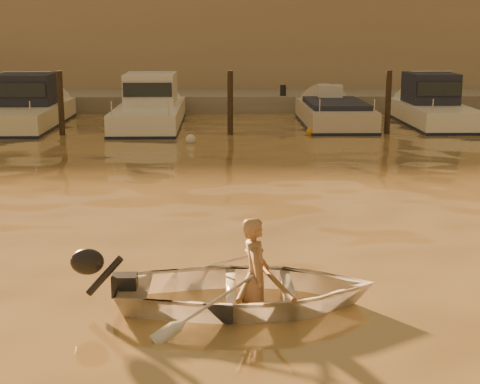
{
  "coord_description": "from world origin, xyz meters",
  "views": [
    {
      "loc": [
        -0.55,
        -9.34,
        3.33
      ],
      "look_at": [
        -0.22,
        2.11,
        0.75
      ],
      "focal_mm": 55.0,
      "sensor_mm": 36.0,
      "label": 1
    }
  ],
  "objects_px": {
    "person": "(255,274)",
    "waterfront_building": "(230,46)",
    "moored_boat_3": "(334,118)",
    "moored_boat_4": "(434,107)",
    "moored_boat_2": "(150,107)",
    "moored_boat_1": "(25,108)",
    "dinghy": "(247,290)"
  },
  "relations": [
    {
      "from": "person",
      "to": "waterfront_building",
      "type": "xyz_separation_m",
      "value": [
        0.12,
        27.89,
        2.0
      ]
    },
    {
      "from": "moored_boat_3",
      "to": "moored_boat_4",
      "type": "distance_m",
      "value": 3.5
    },
    {
      "from": "person",
      "to": "moored_boat_3",
      "type": "xyz_separation_m",
      "value": [
        3.56,
        16.89,
        -0.18
      ]
    },
    {
      "from": "moored_boat_2",
      "to": "waterfront_building",
      "type": "relative_size",
      "value": 0.16
    },
    {
      "from": "person",
      "to": "moored_boat_4",
      "type": "xyz_separation_m",
      "value": [
        7.04,
        16.89,
        0.22
      ]
    },
    {
      "from": "person",
      "to": "moored_boat_1",
      "type": "xyz_separation_m",
      "value": [
        -7.09,
        16.89,
        0.22
      ]
    },
    {
      "from": "person",
      "to": "moored_boat_4",
      "type": "relative_size",
      "value": 0.23
    },
    {
      "from": "person",
      "to": "moored_boat_4",
      "type": "bearing_deg",
      "value": -22.56
    },
    {
      "from": "dinghy",
      "to": "waterfront_building",
      "type": "distance_m",
      "value": 27.98
    },
    {
      "from": "moored_boat_1",
      "to": "moored_boat_2",
      "type": "relative_size",
      "value": 0.95
    },
    {
      "from": "moored_boat_3",
      "to": "moored_boat_4",
      "type": "bearing_deg",
      "value": 0.0
    },
    {
      "from": "person",
      "to": "waterfront_building",
      "type": "distance_m",
      "value": 27.96
    },
    {
      "from": "moored_boat_3",
      "to": "waterfront_building",
      "type": "xyz_separation_m",
      "value": [
        -3.44,
        11.0,
        2.17
      ]
    },
    {
      "from": "moored_boat_3",
      "to": "waterfront_building",
      "type": "distance_m",
      "value": 11.73
    },
    {
      "from": "moored_boat_1",
      "to": "moored_boat_2",
      "type": "xyz_separation_m",
      "value": [
        4.27,
        0.0,
        0.0
      ]
    },
    {
      "from": "moored_boat_3",
      "to": "moored_boat_1",
      "type": "bearing_deg",
      "value": 180.0
    },
    {
      "from": "moored_boat_4",
      "to": "person",
      "type": "bearing_deg",
      "value": -112.62
    },
    {
      "from": "dinghy",
      "to": "moored_boat_2",
      "type": "distance_m",
      "value": 17.11
    },
    {
      "from": "moored_boat_1",
      "to": "moored_boat_4",
      "type": "relative_size",
      "value": 1.11
    },
    {
      "from": "waterfront_building",
      "to": "moored_boat_4",
      "type": "bearing_deg",
      "value": -57.85
    },
    {
      "from": "moored_boat_1",
      "to": "waterfront_building",
      "type": "bearing_deg",
      "value": 56.75
    },
    {
      "from": "moored_boat_2",
      "to": "moored_boat_4",
      "type": "bearing_deg",
      "value": 0.0
    },
    {
      "from": "person",
      "to": "moored_boat_1",
      "type": "relative_size",
      "value": 0.2
    },
    {
      "from": "person",
      "to": "moored_boat_4",
      "type": "distance_m",
      "value": 18.3
    },
    {
      "from": "dinghy",
      "to": "moored_boat_3",
      "type": "height_order",
      "value": "moored_boat_3"
    },
    {
      "from": "person",
      "to": "moored_boat_2",
      "type": "distance_m",
      "value": 17.12
    },
    {
      "from": "moored_boat_4",
      "to": "moored_boat_2",
      "type": "bearing_deg",
      "value": 180.0
    },
    {
      "from": "moored_boat_1",
      "to": "waterfront_building",
      "type": "distance_m",
      "value": 13.27
    },
    {
      "from": "dinghy",
      "to": "moored_boat_3",
      "type": "relative_size",
      "value": 0.51
    },
    {
      "from": "moored_boat_2",
      "to": "dinghy",
      "type": "bearing_deg",
      "value": -80.86
    },
    {
      "from": "moored_boat_2",
      "to": "waterfront_building",
      "type": "xyz_separation_m",
      "value": [
        2.94,
        11.0,
        1.77
      ]
    },
    {
      "from": "dinghy",
      "to": "moored_boat_2",
      "type": "relative_size",
      "value": 0.43
    }
  ]
}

